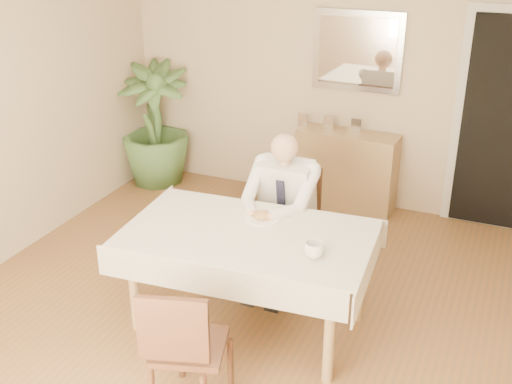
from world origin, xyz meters
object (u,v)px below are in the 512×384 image
at_px(chair_far, 291,214).
at_px(seated_man, 279,206).
at_px(dining_table, 248,243).
at_px(coffee_mug, 314,250).
at_px(potted_palm, 154,125).
at_px(chair_near, 183,344).
at_px(sideboard, 346,170).

distance_m(chair_far, seated_man, 0.35).
bearing_deg(seated_man, chair_far, 90.00).
relative_size(dining_table, seated_man, 1.43).
distance_m(seated_man, coffee_mug, 0.91).
distance_m(coffee_mug, potted_palm, 3.32).
relative_size(chair_near, potted_palm, 0.66).
bearing_deg(chair_near, potted_palm, 107.45).
bearing_deg(coffee_mug, seated_man, 125.67).
relative_size(sideboard, potted_palm, 0.75).
bearing_deg(potted_palm, chair_near, -56.05).
bearing_deg(chair_far, potted_palm, 146.94).
relative_size(chair_far, coffee_mug, 6.74).
xyz_separation_m(seated_man, coffee_mug, (0.53, -0.73, 0.11)).
relative_size(chair_far, potted_palm, 0.67).
bearing_deg(sideboard, chair_near, -88.67).
height_order(chair_far, chair_near, chair_far).
bearing_deg(coffee_mug, chair_far, 117.30).
xyz_separation_m(dining_table, sideboard, (0.09, 2.21, -0.27)).
bearing_deg(chair_near, sideboard, 72.17).
bearing_deg(coffee_mug, potted_palm, 139.33).
height_order(coffee_mug, sideboard, coffee_mug).
height_order(dining_table, coffee_mug, coffee_mug).
xyz_separation_m(chair_near, sideboard, (0.07, 3.17, -0.09)).
relative_size(seated_man, coffee_mug, 9.49).
relative_size(dining_table, potted_palm, 1.35).
relative_size(chair_far, chair_near, 1.02).
bearing_deg(chair_near, dining_table, 74.36).
height_order(coffee_mug, potted_palm, potted_palm).
xyz_separation_m(chair_near, potted_palm, (-2.01, 2.98, 0.18)).
height_order(chair_far, seated_man, seated_man).
distance_m(chair_far, potted_palm, 2.30).
bearing_deg(chair_far, sideboard, 83.03).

